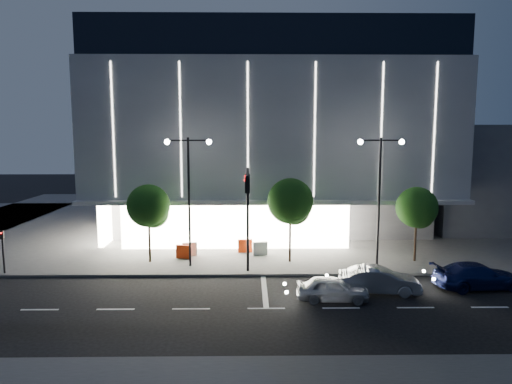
{
  "coord_description": "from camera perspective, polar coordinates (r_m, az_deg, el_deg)",
  "views": [
    {
      "loc": [
        1.12,
        -24.77,
        9.25
      ],
      "look_at": [
        1.59,
        8.35,
        5.0
      ],
      "focal_mm": 32.0,
      "sensor_mm": 36.0,
      "label": 1
    }
  ],
  "objects": [
    {
      "name": "ground",
      "position": [
        26.46,
        -3.28,
        -13.16
      ],
      "size": [
        160.0,
        160.0,
        0.0
      ],
      "primitive_type": "plane",
      "color": "black",
      "rests_on": "ground"
    },
    {
      "name": "sidewalk_museum",
      "position": [
        49.77,
        3.67,
        -3.33
      ],
      "size": [
        70.0,
        40.0,
        0.15
      ],
      "primitive_type": "cube",
      "color": "#474747",
      "rests_on": "ground"
    },
    {
      "name": "museum",
      "position": [
        47.11,
        1.45,
        7.34
      ],
      "size": [
        30.0,
        25.8,
        18.0
      ],
      "color": "#4C4C51",
      "rests_on": "ground"
    },
    {
      "name": "annex_building",
      "position": [
        54.91,
        26.15,
        2.12
      ],
      "size": [
        16.0,
        20.0,
        10.0
      ],
      "primitive_type": "cube",
      "color": "#4C4C51",
      "rests_on": "ground"
    },
    {
      "name": "traffic_mast",
      "position": [
        28.42,
        -1.05,
        -1.23
      ],
      "size": [
        0.33,
        5.89,
        7.07
      ],
      "color": "black",
      "rests_on": "ground"
    },
    {
      "name": "street_lamp_west",
      "position": [
        31.22,
        -8.4,
        1.18
      ],
      "size": [
        3.16,
        0.36,
        9.0
      ],
      "color": "black",
      "rests_on": "ground"
    },
    {
      "name": "street_lamp_east",
      "position": [
        32.19,
        15.2,
        1.18
      ],
      "size": [
        3.16,
        0.36,
        9.0
      ],
      "color": "black",
      "rests_on": "ground"
    },
    {
      "name": "ped_signal_far",
      "position": [
        34.21,
        -29.08,
        -6.05
      ],
      "size": [
        0.22,
        0.24,
        3.0
      ],
      "color": "black",
      "rests_on": "ground"
    },
    {
      "name": "tree_left",
      "position": [
        32.98,
        -13.24,
        -1.98
      ],
      "size": [
        3.02,
        3.02,
        5.72
      ],
      "color": "black",
      "rests_on": "ground"
    },
    {
      "name": "tree_mid",
      "position": [
        32.3,
        4.35,
        -1.46
      ],
      "size": [
        3.25,
        3.25,
        6.15
      ],
      "color": "black",
      "rests_on": "ground"
    },
    {
      "name": "tree_right",
      "position": [
        34.37,
        19.48,
        -2.09
      ],
      "size": [
        2.91,
        2.91,
        5.51
      ],
      "color": "black",
      "rests_on": "ground"
    },
    {
      "name": "car_lead",
      "position": [
        26.26,
        9.55,
        -11.83
      ],
      "size": [
        4.1,
        1.84,
        1.37
      ],
      "primitive_type": "imported",
      "rotation": [
        0.0,
        0.0,
        1.51
      ],
      "color": "#ACAFB4",
      "rests_on": "ground"
    },
    {
      "name": "car_second",
      "position": [
        27.97,
        15.12,
        -10.61
      ],
      "size": [
        4.78,
        2.13,
        1.52
      ],
      "primitive_type": "imported",
      "rotation": [
        0.0,
        0.0,
        1.46
      ],
      "color": "#A7AAAF",
      "rests_on": "ground"
    },
    {
      "name": "car_third",
      "position": [
        30.85,
        25.92,
        -9.4
      ],
      "size": [
        5.52,
        2.79,
        1.54
      ],
      "primitive_type": "imported",
      "rotation": [
        0.0,
        0.0,
        1.69
      ],
      "color": "navy",
      "rests_on": "ground"
    },
    {
      "name": "barrier_a",
      "position": [
        34.1,
        -9.04,
        -7.39
      ],
      "size": [
        1.13,
        0.52,
        1.0
      ],
      "primitive_type": "cube",
      "rotation": [
        0.0,
        0.0,
        -0.26
      ],
      "color": "red",
      "rests_on": "sidewalk_museum"
    },
    {
      "name": "barrier_b",
      "position": [
        34.8,
        -8.3,
        -7.07
      ],
      "size": [
        1.13,
        0.5,
        1.0
      ],
      "primitive_type": "cube",
      "rotation": [
        0.0,
        0.0,
        0.24
      ],
      "color": "white",
      "rests_on": "sidewalk_museum"
    },
    {
      "name": "barrier_c",
      "position": [
        35.42,
        -1.37,
        -6.74
      ],
      "size": [
        1.12,
        0.36,
        1.0
      ],
      "primitive_type": "cube",
      "rotation": [
        0.0,
        0.0,
        0.1
      ],
      "color": "red",
      "rests_on": "sidewalk_museum"
    },
    {
      "name": "barrier_d",
      "position": [
        34.63,
        0.52,
        -7.07
      ],
      "size": [
        1.13,
        0.45,
        1.0
      ],
      "primitive_type": "cube",
      "rotation": [
        0.0,
        0.0,
        0.19
      ],
      "color": "silver",
      "rests_on": "sidewalk_museum"
    }
  ]
}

